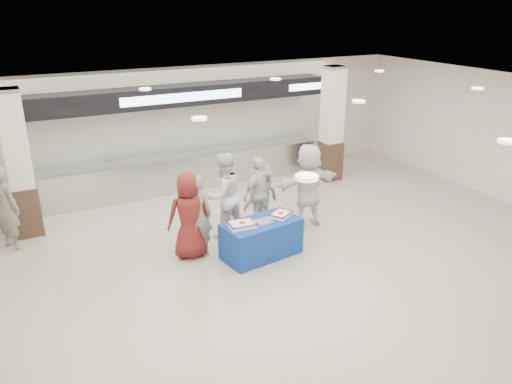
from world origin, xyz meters
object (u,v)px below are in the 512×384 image
soldier_a (196,216)px  civilian_maroon (189,216)px  cupcake_tray (263,221)px  display_table (261,239)px  soldier_b (261,195)px  sheet_cake_left (242,224)px  civilian_white (308,186)px  chef_tall (224,195)px  soldier_bg (6,208)px  chef_short (259,193)px  sheet_cake_right (281,214)px

soldier_a → civilian_maroon: bearing=15.3°
cupcake_tray → soldier_a: size_ratio=0.23×
display_table → soldier_b: 1.52m
sheet_cake_left → cupcake_tray: bearing=-1.6°
display_table → soldier_a: 1.37m
civilian_maroon → civilian_white: bearing=-167.9°
chef_tall → soldier_bg: size_ratio=1.05×
soldier_a → display_table: bearing=165.5°
civilian_white → soldier_a: bearing=1.4°
sheet_cake_left → soldier_bg: bearing=145.7°
soldier_b → civilian_white: (0.92, -0.49, 0.22)m
civilian_maroon → soldier_b: bearing=-152.6°
civilian_maroon → civilian_white: civilian_white is taller
soldier_a → soldier_b: 1.92m
sheet_cake_left → soldier_bg: (-4.00, 2.73, 0.09)m
sheet_cake_left → soldier_a: soldier_a is taller
chef_tall → chef_short: bearing=169.0°
sheet_cake_left → cupcake_tray: 0.46m
soldier_b → civilian_white: bearing=136.8°
sheet_cake_right → soldier_a: bearing=159.9°
sheet_cake_left → soldier_bg: soldier_bg is taller
cupcake_tray → chef_short: (0.56, 1.25, 0.06)m
cupcake_tray → soldier_a: bearing=148.7°
soldier_b → sheet_cake_right: bearing=65.1°
display_table → cupcake_tray: (0.01, -0.04, 0.40)m
sheet_cake_right → chef_tall: (-0.76, 1.14, 0.15)m
cupcake_tray → soldier_b: bearing=63.5°
sheet_cake_left → chef_short: size_ratio=0.32×
civilian_maroon → sheet_cake_right: bearing=170.1°
chef_tall → soldier_bg: 4.43m
display_table → cupcake_tray: size_ratio=3.99×
sheet_cake_left → soldier_bg: 4.85m
soldier_a → soldier_b: bearing=-144.4°
civilian_maroon → chef_short: size_ratio=1.06×
sheet_cake_right → soldier_a: (-1.59, 0.58, 0.06)m
sheet_cake_right → soldier_a: size_ratio=0.32×
sheet_cake_left → cupcake_tray: (0.46, -0.01, -0.02)m
sheet_cake_right → chef_short: chef_short is taller
chef_short → civilian_white: civilian_white is taller
civilian_maroon → chef_tall: (0.98, 0.56, 0.06)m
display_table → sheet_cake_left: sheet_cake_left is taller
chef_tall → chef_short: size_ratio=1.13×
chef_short → soldier_bg: bearing=-39.8°
civilian_maroon → civilian_white: size_ratio=0.92×
sheet_cake_right → soldier_bg: bearing=151.8°
civilian_white → chef_tall: bearing=-13.6°
cupcake_tray → sheet_cake_left: bearing=178.4°
civilian_maroon → soldier_bg: (-3.18, 2.06, 0.01)m
sheet_cake_left → soldier_a: size_ratio=0.31×
chef_short → civilian_white: (1.03, -0.38, 0.13)m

